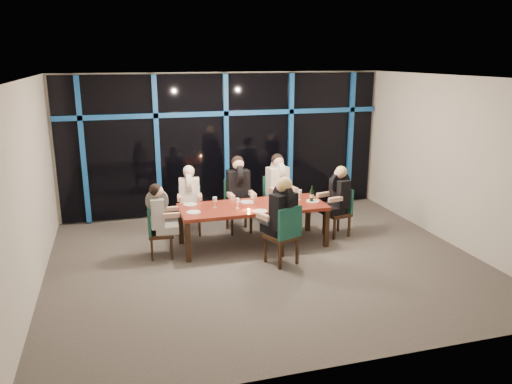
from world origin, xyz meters
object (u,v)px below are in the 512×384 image
dining_table (253,209)px  chair_end_right (341,209)px  chair_far_mid (238,202)px  chair_far_right (276,198)px  diner_end_right (338,191)px  chair_near_mid (285,232)px  chair_far_left (190,207)px  diner_near_mid (282,208)px  diner_far_left (189,190)px  water_pitcher (295,201)px  wine_bottle (312,196)px  diner_far_mid (239,183)px  diner_far_right (278,179)px  diner_end_left (159,210)px  chair_end_left (156,230)px

dining_table → chair_end_right: size_ratio=2.83×
chair_far_mid → chair_far_right: chair_far_mid is taller
chair_far_right → diner_end_right: size_ratio=1.11×
chair_near_mid → diner_end_right: size_ratio=1.12×
chair_far_left → diner_near_mid: diner_near_mid is taller
chair_far_left → diner_far_left: 0.37m
water_pitcher → chair_far_left: bearing=119.5°
diner_end_right → chair_near_mid: bearing=-64.7°
diner_near_mid → wine_bottle: 1.21m
diner_far_mid → diner_far_right: diner_far_mid is taller
chair_far_mid → diner_near_mid: bearing=-82.0°
chair_far_left → diner_end_right: (2.66, -0.93, 0.37)m
chair_far_mid → water_pitcher: 1.39m
chair_near_mid → diner_end_left: 2.13m
chair_far_right → diner_far_mid: diner_far_mid is taller
chair_far_left → chair_far_mid: bearing=1.4°
dining_table → chair_end_right: bearing=2.2°
chair_end_right → water_pitcher: 1.16m
chair_near_mid → diner_end_left: diner_end_left is taller
diner_far_left → water_pitcher: (1.69, -1.16, -0.03)m
diner_end_left → diner_near_mid: bearing=-109.7°
wine_bottle → water_pitcher: size_ratio=1.65×
diner_far_left → diner_end_right: bearing=-9.8°
diner_near_mid → chair_end_left: bearing=-44.4°
diner_end_right → water_pitcher: diner_end_right is taller
diner_far_mid → water_pitcher: size_ratio=5.30×
diner_end_left → chair_far_right: bearing=-61.4°
chair_near_mid → diner_far_mid: bearing=-101.0°
diner_end_right → diner_far_mid: bearing=-124.3°
chair_end_right → diner_far_right: size_ratio=0.95×
diner_end_right → water_pitcher: 1.03m
chair_far_right → water_pitcher: (-0.08, -1.28, 0.29)m
diner_far_mid → diner_end_left: size_ratio=1.16×
water_pitcher → chair_end_left: bearing=151.8°
chair_far_right → diner_far_mid: (-0.84, -0.22, 0.41)m
dining_table → diner_near_mid: bearing=-76.0°
diner_end_right → diner_end_left: bearing=-98.8°
chair_end_right → chair_near_mid: (-1.49, -1.06, 0.05)m
chair_near_mid → diner_near_mid: (-0.03, 0.08, 0.40)m
chair_far_left → water_pitcher: size_ratio=4.89×
chair_near_mid → wine_bottle: bearing=-153.4°
chair_end_right → wine_bottle: 0.76m
chair_end_right → diner_end_right: (-0.08, -0.02, 0.37)m
dining_table → diner_near_mid: (0.23, -0.92, 0.28)m
diner_far_left → diner_far_right: bearing=8.8°
chair_far_mid → diner_far_mid: size_ratio=1.03×
diner_far_left → water_pitcher: bearing=-26.8°
chair_end_right → diner_far_left: (-2.74, 0.84, 0.36)m
chair_end_left → diner_end_right: (3.40, 0.14, 0.39)m
chair_far_right → diner_far_mid: size_ratio=1.01×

